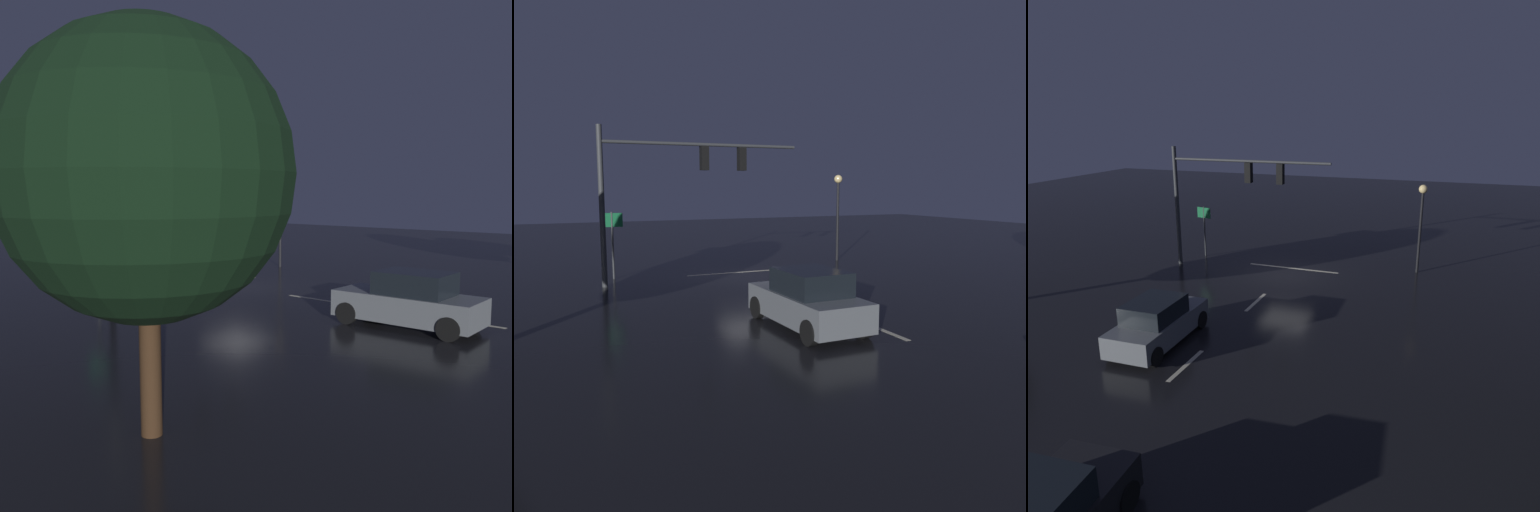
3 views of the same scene
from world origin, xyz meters
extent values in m
plane|color=black|center=(0.00, 0.00, 0.00)|extent=(80.00, 80.00, 0.00)
cylinder|color=#383A3D|center=(6.24, -0.03, 3.20)|extent=(0.22, 0.22, 6.41)
cylinder|color=#383A3D|center=(1.99, -0.03, 5.77)|extent=(8.50, 0.14, 0.14)
cube|color=black|center=(1.99, -0.03, 5.20)|extent=(0.32, 0.36, 1.00)
sphere|color=red|center=(1.99, -0.22, 5.52)|extent=(0.20, 0.20, 0.20)
sphere|color=black|center=(1.99, -0.22, 5.20)|extent=(0.20, 0.20, 0.20)
sphere|color=black|center=(1.99, -0.22, 4.88)|extent=(0.20, 0.20, 0.20)
cube|color=black|center=(0.29, -0.03, 5.20)|extent=(0.32, 0.36, 1.00)
sphere|color=red|center=(0.29, -0.22, 5.52)|extent=(0.20, 0.20, 0.20)
sphere|color=black|center=(0.29, -0.22, 5.20)|extent=(0.20, 0.20, 0.20)
sphere|color=black|center=(0.29, -0.22, 4.88)|extent=(0.20, 0.20, 0.20)
cube|color=beige|center=(0.00, 4.00, 0.00)|extent=(0.16, 2.20, 0.01)
cube|color=beige|center=(0.00, 10.00, 0.00)|extent=(0.16, 2.20, 0.01)
cube|color=beige|center=(0.00, -1.23, 0.00)|extent=(5.00, 0.16, 0.01)
cube|color=slate|center=(1.79, 8.79, 0.62)|extent=(1.89, 4.34, 0.80)
cube|color=black|center=(1.79, 8.99, 1.36)|extent=(1.64, 2.13, 0.68)
cylinder|color=black|center=(2.67, 7.20, 0.34)|extent=(0.23, 0.68, 0.68)
cylinder|color=black|center=(0.99, 7.17, 0.34)|extent=(0.23, 0.68, 0.68)
cylinder|color=black|center=(2.60, 10.40, 0.34)|extent=(0.23, 0.68, 0.68)
cylinder|color=black|center=(0.92, 10.37, 0.34)|extent=(0.23, 0.68, 0.68)
sphere|color=#F9EFC6|center=(2.49, 6.68, 0.67)|extent=(0.20, 0.20, 0.20)
sphere|color=#F9EFC6|center=(1.19, 6.65, 0.67)|extent=(0.20, 0.20, 0.20)
cylinder|color=black|center=(-6.36, -2.80, 2.11)|extent=(0.14, 0.14, 4.22)
sphere|color=#F9D88C|center=(-6.36, -2.80, 4.40)|extent=(0.44, 0.44, 0.44)
cylinder|color=#383A3D|center=(5.62, -1.81, 1.46)|extent=(0.09, 0.09, 2.93)
cube|color=#0F6033|center=(5.62, -1.81, 2.58)|extent=(0.90, 0.23, 0.60)
camera|label=1|loc=(17.33, 16.46, 4.06)|focal=39.69mm
camera|label=2|loc=(9.02, 22.01, 4.05)|focal=37.61mm
camera|label=3|loc=(-7.97, 22.63, 8.08)|focal=34.27mm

